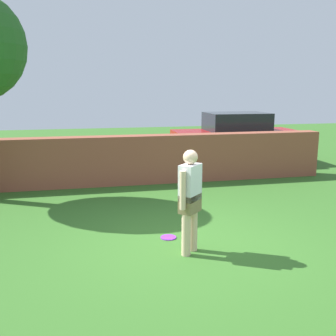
{
  "coord_description": "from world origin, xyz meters",
  "views": [
    {
      "loc": [
        -1.71,
        -5.86,
        2.51
      ],
      "look_at": [
        -0.05,
        1.47,
        1.0
      ],
      "focal_mm": 42.36,
      "sensor_mm": 36.0,
      "label": 1
    }
  ],
  "objects": [
    {
      "name": "car",
      "position": [
        3.48,
        6.65,
        0.86
      ],
      "size": [
        4.22,
        1.96,
        1.72
      ],
      "rotation": [
        0.0,
        0.0,
        3.13
      ],
      "color": "#A51111",
      "rests_on": "ground"
    },
    {
      "name": "brick_wall",
      "position": [
        -1.5,
        4.48,
        0.65
      ],
      "size": [
        13.04,
        0.5,
        1.29
      ],
      "primitive_type": "cube",
      "color": "brown",
      "rests_on": "ground"
    },
    {
      "name": "person",
      "position": [
        -0.11,
        -0.28,
        0.9
      ],
      "size": [
        0.41,
        0.41,
        1.62
      ],
      "rotation": [
        0.0,
        0.0,
        0.8
      ],
      "color": "beige",
      "rests_on": "ground"
    },
    {
      "name": "ground_plane",
      "position": [
        0.0,
        0.0,
        0.0
      ],
      "size": [
        40.0,
        40.0,
        0.0
      ],
      "primitive_type": "plane",
      "color": "#336623"
    },
    {
      "name": "frisbee_purple",
      "position": [
        -0.29,
        0.39,
        0.01
      ],
      "size": [
        0.27,
        0.27,
        0.02
      ],
      "primitive_type": "cylinder",
      "color": "purple",
      "rests_on": "ground"
    }
  ]
}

